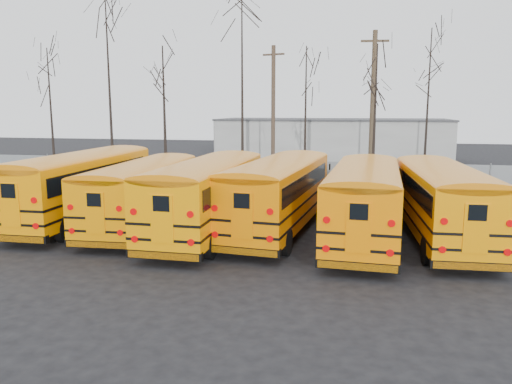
% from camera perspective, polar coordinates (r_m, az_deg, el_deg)
% --- Properties ---
extents(ground, '(120.00, 120.00, 0.00)m').
position_cam_1_polar(ground, '(19.42, -2.65, -5.92)').
color(ground, black).
rests_on(ground, ground).
extents(fence, '(40.00, 0.04, 2.00)m').
position_cam_1_polar(fence, '(30.77, 2.85, 1.76)').
color(fence, gray).
rests_on(fence, ground).
extents(distant_building, '(22.00, 8.00, 4.00)m').
position_cam_1_polar(distant_building, '(50.30, 8.65, 5.85)').
color(distant_building, beige).
rests_on(distant_building, ground).
extents(bus_a, '(2.89, 11.64, 3.24)m').
position_cam_1_polar(bus_a, '(24.30, -19.15, 1.28)').
color(bus_a, black).
rests_on(bus_a, ground).
extents(bus_b, '(2.96, 10.62, 2.94)m').
position_cam_1_polar(bus_b, '(22.44, -12.67, 0.47)').
color(bus_b, black).
rests_on(bus_b, ground).
extents(bus_c, '(2.69, 11.29, 3.15)m').
position_cam_1_polar(bus_c, '(20.81, -5.40, 0.31)').
color(bus_c, black).
rests_on(bus_c, ground).
extents(bus_d, '(3.67, 11.41, 3.14)m').
position_cam_1_polar(bus_d, '(21.13, 2.76, 0.46)').
color(bus_d, black).
rests_on(bus_d, ground).
extents(bus_e, '(3.06, 11.16, 3.09)m').
position_cam_1_polar(bus_e, '(20.00, 12.35, -0.35)').
color(bus_e, black).
rests_on(bus_e, ground).
extents(bus_f, '(3.07, 11.00, 3.05)m').
position_cam_1_polar(bus_f, '(20.91, 20.49, -0.39)').
color(bus_f, black).
rests_on(bus_f, ground).
extents(utility_pole_left, '(1.69, 0.61, 9.71)m').
position_cam_1_polar(utility_pole_left, '(37.78, 1.98, 9.29)').
color(utility_pole_left, '#4A392A').
rests_on(utility_pole_left, ground).
extents(utility_pole_right, '(1.80, 0.32, 10.12)m').
position_cam_1_polar(utility_pole_right, '(34.14, 13.17, 9.36)').
color(utility_pole_right, '#493B29').
rests_on(utility_pole_right, ground).
extents(tree_0, '(0.26, 0.26, 9.37)m').
position_cam_1_polar(tree_0, '(39.23, -22.36, 8.15)').
color(tree_0, black).
rests_on(tree_0, ground).
extents(tree_1, '(0.26, 0.26, 12.90)m').
position_cam_1_polar(tree_1, '(39.11, -16.40, 11.06)').
color(tree_1, black).
rests_on(tree_1, ground).
extents(tree_2, '(0.26, 0.26, 9.63)m').
position_cam_1_polar(tree_2, '(37.86, -10.43, 8.88)').
color(tree_2, black).
rests_on(tree_2, ground).
extents(tree_3, '(0.26, 0.26, 12.42)m').
position_cam_1_polar(tree_3, '(33.43, -1.59, 11.34)').
color(tree_3, black).
rests_on(tree_3, ground).
extents(tree_4, '(0.26, 0.26, 9.18)m').
position_cam_1_polar(tree_4, '(33.70, 5.67, 8.53)').
color(tree_4, black).
rests_on(tree_4, ground).
extents(tree_5, '(0.26, 0.26, 9.03)m').
position_cam_1_polar(tree_5, '(32.14, 13.41, 8.13)').
color(tree_5, black).
rests_on(tree_5, ground).
extents(tree_6, '(0.26, 0.26, 10.44)m').
position_cam_1_polar(tree_6, '(36.35, 19.01, 9.13)').
color(tree_6, black).
rests_on(tree_6, ground).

